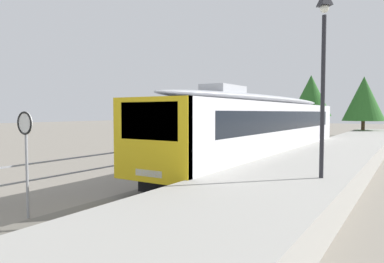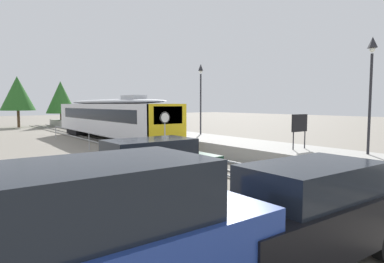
# 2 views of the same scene
# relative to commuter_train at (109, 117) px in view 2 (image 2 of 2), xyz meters

# --- Properties ---
(ground_plane) EXTENTS (160.00, 160.00, 0.00)m
(ground_plane) POSITION_rel_commuter_train_xyz_m (-3.00, -3.35, -2.15)
(ground_plane) COLOR gray
(track_rails) EXTENTS (3.20, 60.00, 0.14)m
(track_rails) POSITION_rel_commuter_train_xyz_m (0.00, -3.35, -2.11)
(track_rails) COLOR #6B665B
(track_rails) RESTS_ON ground
(commuter_train) EXTENTS (2.82, 19.35, 3.74)m
(commuter_train) POSITION_rel_commuter_train_xyz_m (0.00, 0.00, 0.00)
(commuter_train) COLOR silver
(commuter_train) RESTS_ON track_rails
(station_platform) EXTENTS (3.90, 60.00, 0.90)m
(station_platform) POSITION_rel_commuter_train_xyz_m (3.25, -3.35, -1.70)
(station_platform) COLOR #A8A59E
(station_platform) RESTS_ON ground
(platform_lamp_near_end) EXTENTS (0.34, 0.34, 5.35)m
(platform_lamp_near_end) POSITION_rel_commuter_train_xyz_m (4.41, -19.89, 2.48)
(platform_lamp_near_end) COLOR #232328
(platform_lamp_near_end) RESTS_ON station_platform
(platform_lamp_mid_platform) EXTENTS (0.34, 0.34, 5.35)m
(platform_lamp_mid_platform) POSITION_rel_commuter_train_xyz_m (4.41, -7.20, 2.48)
(platform_lamp_mid_platform) COLOR #232328
(platform_lamp_mid_platform) RESTS_ON station_platform
(platform_notice_board) EXTENTS (1.20, 0.08, 1.80)m
(platform_notice_board) POSITION_rel_commuter_train_xyz_m (3.36, -16.89, 0.04)
(platform_notice_board) COLOR #232328
(platform_notice_board) RESTS_ON station_platform
(speed_limit_sign) EXTENTS (0.61, 0.10, 2.81)m
(speed_limit_sign) POSITION_rel_commuter_train_xyz_m (-1.89, -12.25, -0.02)
(speed_limit_sign) COLOR #9EA0A5
(speed_limit_sign) RESTS_ON ground
(brick_utility_cabinet) EXTENTS (1.21, 0.99, 1.13)m
(brick_utility_cabinet) POSITION_rel_commuter_train_xyz_m (-2.73, -21.63, -1.57)
(brick_utility_cabinet) COLOR brown
(brick_utility_cabinet) RESTS_ON ground
(carpark_fence) EXTENTS (0.06, 36.06, 1.25)m
(carpark_fence) POSITION_rel_commuter_train_xyz_m (-3.30, -13.35, -1.24)
(carpark_fence) COLOR #9EA0A5
(carpark_fence) RESTS_ON ground
(parked_suv_black) EXTENTS (4.63, 1.96, 2.04)m
(parked_suv_black) POSITION_rel_commuter_train_xyz_m (-5.55, -23.56, -1.08)
(parked_suv_black) COLOR black
(parked_suv_black) RESTS_ON ground
(parked_van_blue) EXTENTS (4.93, 2.02, 2.51)m
(parked_van_blue) POSITION_rel_commuter_train_xyz_m (-9.87, -23.48, -0.85)
(parked_van_blue) COLOR navy
(parked_van_blue) RESTS_ON ground
(parked_suv_dark_green) EXTENTS (4.61, 1.94, 2.04)m
(parked_suv_dark_green) POSITION_rel_commuter_train_xyz_m (-5.65, -17.61, -1.08)
(parked_suv_dark_green) COLOR #143823
(parked_suv_dark_green) RESTS_ON ground
(tree_behind_carpark) EXTENTS (4.51, 4.51, 7.05)m
(tree_behind_carpark) POSITION_rel_commuter_train_xyz_m (-3.39, 23.87, 2.55)
(tree_behind_carpark) COLOR brown
(tree_behind_carpark) RESTS_ON ground
(tree_behind_station_far) EXTENTS (4.20, 4.20, 6.55)m
(tree_behind_station_far) POSITION_rel_commuter_train_xyz_m (2.17, 23.27, 2.07)
(tree_behind_station_far) COLOR brown
(tree_behind_station_far) RESTS_ON ground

